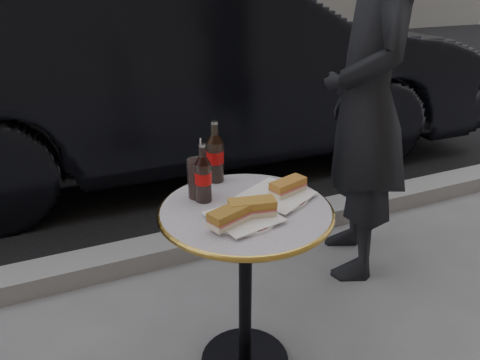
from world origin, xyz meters
name	(u,v)px	position (x,y,z in m)	size (l,w,h in m)	color
asphalt_road	(87,94)	(0.00, 5.00, 0.00)	(40.00, 8.00, 0.00)	black
curb	(180,246)	(0.00, 0.90, 0.05)	(40.00, 0.20, 0.12)	gray
bistro_table	(245,292)	(0.00, 0.00, 0.37)	(0.62, 0.62, 0.73)	#BAB2C4
plate_left	(244,218)	(-0.04, -0.08, 0.74)	(0.22, 0.22, 0.01)	white
plate_right	(276,197)	(0.13, 0.02, 0.74)	(0.23, 0.23, 0.01)	silver
sandwich_left_a	(230,217)	(-0.10, -0.10, 0.77)	(0.15, 0.07, 0.05)	olive
sandwich_left_b	(252,208)	(-0.01, -0.08, 0.77)	(0.16, 0.07, 0.05)	#AD772C
sandwich_right	(288,187)	(0.18, 0.02, 0.77)	(0.14, 0.07, 0.05)	#B1722D
cola_bottle_left	(203,173)	(-0.11, 0.11, 0.84)	(0.06, 0.06, 0.22)	black
cola_bottle_right	(215,152)	(-0.01, 0.26, 0.86)	(0.07, 0.07, 0.25)	black
cola_glass	(197,178)	(-0.12, 0.15, 0.81)	(0.07, 0.07, 0.15)	black
parked_car	(190,68)	(0.54, 2.26, 0.78)	(4.74, 1.64, 1.56)	black
pedestrian	(367,103)	(0.85, 0.45, 0.91)	(0.66, 0.43, 1.81)	black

